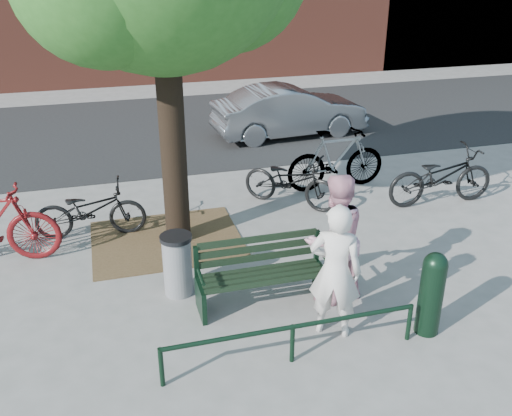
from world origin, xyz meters
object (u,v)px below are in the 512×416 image
object	(u,v)px
park_bench	(261,271)
litter_bin	(177,264)
parked_car	(289,111)
person_right	(334,239)
bollard	(432,291)
person_left	(335,271)
bicycle_c	(290,181)

from	to	relation	value
park_bench	litter_bin	bearing A→B (deg)	153.40
parked_car	person_right	bearing A→B (deg)	161.16
bollard	litter_bin	bearing A→B (deg)	148.91
litter_bin	parked_car	bearing A→B (deg)	59.53
bollard	person_left	bearing A→B (deg)	164.34
park_bench	bollard	xyz separation A→B (m)	(1.81, -1.20, 0.12)
person_left	parked_car	world-z (taller)	person_left
park_bench	parked_car	size ratio (longest dim) A/B	0.45
park_bench	litter_bin	xyz separation A→B (m)	(-1.04, 0.52, -0.03)
parked_car	park_bench	bearing A→B (deg)	153.83
park_bench	parked_car	bearing A→B (deg)	68.37
litter_bin	parked_car	distance (m)	7.55
park_bench	person_left	size ratio (longest dim) A/B	1.00
person_right	bollard	xyz separation A→B (m)	(0.86, -1.02, -0.31)
bollard	parked_car	xyz separation A→B (m)	(0.98, 8.22, 0.04)
person_left	bicycle_c	xyz separation A→B (m)	(0.74, 3.79, -0.39)
parked_car	bollard	bearing A→B (deg)	168.69
litter_bin	parked_car	size ratio (longest dim) A/B	0.23
person_left	bollard	xyz separation A→B (m)	(1.14, -0.32, -0.28)
parked_car	bicycle_c	bearing A→B (deg)	156.95
person_left	bollard	bearing A→B (deg)	-165.61
park_bench	bicycle_c	distance (m)	3.23
person_right	bicycle_c	bearing A→B (deg)	-112.08
park_bench	person_right	bearing A→B (deg)	-10.32
park_bench	person_left	bearing A→B (deg)	-52.82
person_left	person_right	xyz separation A→B (m)	(0.29, 0.70, 0.03)
park_bench	person_left	world-z (taller)	person_left
litter_bin	bicycle_c	world-z (taller)	bicycle_c
park_bench	person_right	distance (m)	1.06
park_bench	litter_bin	size ratio (longest dim) A/B	1.95
park_bench	bicycle_c	world-z (taller)	park_bench
person_left	parked_car	bearing A→B (deg)	-74.97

